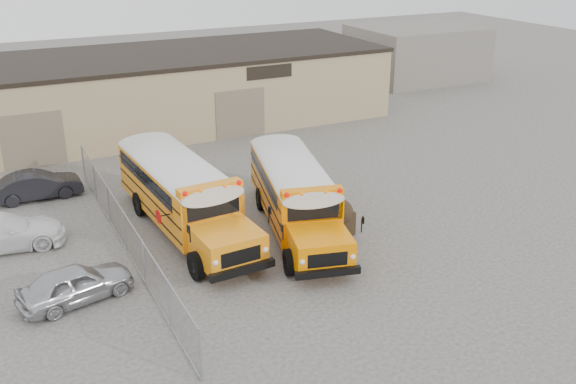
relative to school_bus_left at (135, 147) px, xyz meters
name	(u,v)px	position (x,y,z in m)	size (l,w,h in m)	color
ground	(293,251)	(3.63, -10.52, -1.80)	(120.00, 120.00, 0.00)	#484642
warehouse	(153,90)	(3.63, 9.47, 0.57)	(30.20, 10.20, 4.67)	tan
chainlink_fence	(125,231)	(-2.37, -7.52, -0.90)	(0.07, 18.07, 1.81)	gray
distant_building_right	(416,53)	(27.63, 13.48, 0.40)	(10.00, 8.00, 4.40)	gray
school_bus_left	(135,147)	(0.00, 0.00, 0.00)	(3.37, 10.76, 3.11)	orange
school_bus_right	(269,146)	(6.30, -2.58, -0.11)	(4.82, 10.25, 2.91)	#FF8200
tarp_bundle	(340,216)	(6.11, -9.97, -1.01)	(1.13, 1.13, 1.55)	black
car_silver	(76,284)	(-4.78, -10.47, -1.13)	(1.58, 3.93, 1.34)	#B9BABE
car_white	(0,232)	(-6.83, -5.02, -1.07)	(2.03, 4.99, 1.45)	white
car_dark	(38,185)	(-4.83, -0.19, -1.13)	(1.41, 4.05, 1.34)	black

